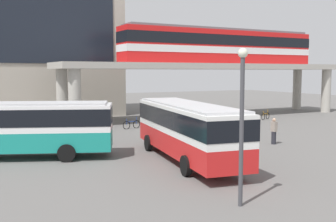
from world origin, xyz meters
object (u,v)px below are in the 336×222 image
(bus_secondary, at_px, (14,124))
(bicycle_orange, at_px, (265,116))
(bicycle_brown, at_px, (171,124))
(bus_main, at_px, (187,126))
(pedestrian_walking_across, at_px, (274,132))
(bicycle_silver, at_px, (237,119))
(bicycle_blue, at_px, (132,125))
(train, at_px, (221,46))

(bus_secondary, xyz_separation_m, bicycle_orange, (25.62, 8.09, -1.63))
(bus_secondary, height_order, bicycle_orange, bus_secondary)
(bicycle_brown, bearing_deg, bus_main, -114.22)
(bicycle_orange, bearing_deg, pedestrian_walking_across, -128.94)
(bicycle_silver, height_order, pedestrian_walking_across, pedestrian_walking_across)
(bus_secondary, relative_size, bicycle_orange, 6.70)
(bus_main, distance_m, pedestrian_walking_across, 8.22)
(bicycle_silver, distance_m, pedestrian_walking_across, 11.97)
(bicycle_blue, bearing_deg, bicycle_brown, -25.95)
(bicycle_silver, bearing_deg, pedestrian_walking_across, -115.38)
(bus_main, bearing_deg, bicycle_brown, 65.78)
(train, distance_m, bicycle_orange, 9.18)
(bus_main, bearing_deg, bicycle_silver, 43.90)
(train, xyz_separation_m, pedestrian_walking_across, (-6.99, -16.33, -6.94))
(bicycle_silver, xyz_separation_m, pedestrian_walking_across, (-5.13, -10.81, 0.50))
(bus_main, height_order, bicycle_brown, bus_main)
(bicycle_brown, distance_m, bicycle_orange, 11.94)
(bus_main, height_order, bicycle_blue, bus_main)
(bus_secondary, bearing_deg, train, 29.03)
(train, height_order, bus_main, train)
(bus_secondary, bearing_deg, bicycle_orange, 17.52)
(bus_main, xyz_separation_m, bicycle_orange, (17.20, 13.23, -1.63))
(bus_secondary, height_order, bicycle_blue, bus_secondary)
(bicycle_orange, height_order, bicycle_silver, same)
(train, bearing_deg, bicycle_silver, -108.62)
(bicycle_blue, bearing_deg, train, 20.29)
(train, xyz_separation_m, bicycle_orange, (2.27, -4.87, -7.44))
(bus_main, distance_m, bicycle_brown, 13.12)
(bus_main, relative_size, bicycle_silver, 6.31)
(bus_main, distance_m, bicycle_blue, 13.68)
(train, distance_m, bicycle_silver, 9.45)
(train, height_order, bicycle_orange, train)
(bicycle_brown, distance_m, bicycle_silver, 7.76)
(bicycle_brown, bearing_deg, bicycle_silver, 5.21)
(bicycle_blue, relative_size, bicycle_orange, 1.06)
(bicycle_blue, relative_size, pedestrian_walking_across, 0.98)
(bus_main, bearing_deg, train, 50.48)
(bus_secondary, height_order, pedestrian_walking_across, bus_secondary)
(bicycle_orange, bearing_deg, bicycle_silver, -171.09)
(bus_secondary, xyz_separation_m, pedestrian_walking_across, (16.36, -3.37, -1.13))
(bicycle_brown, height_order, bicycle_silver, same)
(train, xyz_separation_m, bicycle_blue, (-12.72, -4.70, -7.44))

